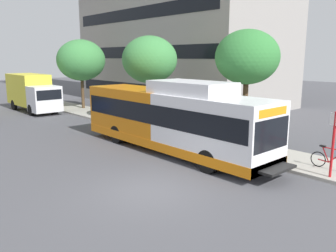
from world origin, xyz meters
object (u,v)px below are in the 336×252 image
Objects in this scene: box_truck_background at (32,92)px; transit_bus at (171,119)px; bus_stop_sign_pole at (333,139)px; street_tree_mid_block at (150,60)px; street_tree_far_block at (81,60)px; bicycle_parked at (331,160)px; street_tree_near_stop at (247,57)px.

transit_bus is at bearing -89.17° from box_truck_background.
street_tree_mid_block is (2.03, 13.74, 2.91)m from bus_stop_sign_pole.
box_truck_background is at bearing 94.65° from bus_stop_sign_pole.
street_tree_far_block is 5.11m from box_truck_background.
street_tree_mid_block is at bearing 85.19° from bicycle_parked.
box_truck_background is (-2.96, 24.88, 1.18)m from bicycle_parked.
bus_stop_sign_pole is at bearing -76.18° from transit_bus.
box_truck_background reaches higher than bicycle_parked.
bicycle_parked is (2.70, -6.93, -1.14)m from transit_bus.
transit_bus is at bearing 111.29° from bicycle_parked.
transit_bus is 1.99× the size of street_tree_far_block.
street_tree_near_stop reaches higher than bus_stop_sign_pole.
transit_bus is 17.95m from box_truck_background.
box_truck_background is (-4.09, 11.50, -2.82)m from street_tree_mid_block.
street_tree_far_block reaches higher than street_tree_mid_block.
street_tree_mid_block is at bearing 59.30° from transit_bus.
street_tree_mid_block reaches higher than box_truck_background.
transit_bus is at bearing 103.82° from bus_stop_sign_pole.
street_tree_near_stop is 0.99× the size of street_tree_mid_block.
transit_bus is 8.02m from street_tree_mid_block.
bicycle_parked is 14.01m from street_tree_mid_block.
bus_stop_sign_pole is (1.79, -7.29, -0.05)m from transit_bus.
transit_bus is 2.04× the size of street_tree_near_stop.
street_tree_near_stop is 8.37m from street_tree_mid_block.
bicycle_parked is 0.29× the size of street_tree_near_stop.
street_tree_far_block is at bearing 77.36° from transit_bus.
bus_stop_sign_pole is at bearing -158.30° from bicycle_parked.
bicycle_parked is 25.08m from box_truck_background.
street_tree_mid_block reaches higher than transit_bus.
street_tree_mid_block is at bearing -70.44° from box_truck_background.
street_tree_far_block is at bearing 85.61° from bus_stop_sign_pole.
bicycle_parked is at bearing -68.71° from transit_bus.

